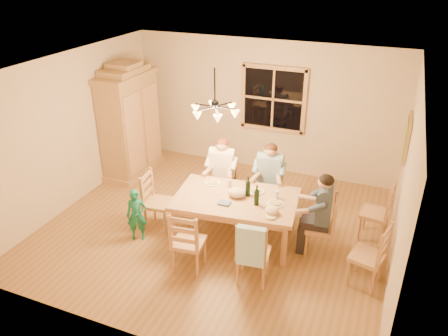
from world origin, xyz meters
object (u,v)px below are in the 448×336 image
at_px(dining_table, 236,203).
at_px(chair_near_left, 189,251).
at_px(chair_near_right, 253,262).
at_px(adult_slate_man, 323,205).
at_px(chandelier, 215,110).
at_px(adult_woman, 222,165).
at_px(wine_bottle_a, 248,186).
at_px(chair_far_right, 268,198).
at_px(chair_spare_back, 373,221).
at_px(wine_bottle_b, 257,195).
at_px(chair_far_left, 222,192).
at_px(chair_end_right, 319,235).
at_px(chair_spare_front, 366,265).
at_px(adult_plaid_man, 270,171).
at_px(chair_end_left, 159,211).
at_px(child, 137,215).
at_px(armoire, 130,124).

height_order(dining_table, chair_near_left, chair_near_left).
relative_size(chair_near_right, adult_slate_man, 1.13).
relative_size(chandelier, adult_slate_man, 0.88).
xyz_separation_m(adult_woman, wine_bottle_a, (0.72, -0.71, 0.08)).
relative_size(dining_table, chair_far_right, 2.03).
bearing_deg(dining_table, chair_near_right, -55.31).
bearing_deg(chair_spare_back, wine_bottle_a, 118.38).
height_order(adult_woman, wine_bottle_b, adult_woman).
bearing_deg(chair_far_left, wine_bottle_a, 128.89).
xyz_separation_m(chair_far_left, adult_woman, (0.00, -0.00, 0.54)).
bearing_deg(adult_slate_man, chair_near_left, 116.57).
distance_m(chair_far_left, chair_near_right, 2.02).
bearing_deg(chandelier, dining_table, -22.12).
height_order(chandelier, chair_end_right, chandelier).
distance_m(chandelier, adult_slate_man, 2.11).
relative_size(wine_bottle_a, chair_spare_back, 0.33).
distance_m(chair_far_right, chair_spare_back, 1.78).
height_order(wine_bottle_a, wine_bottle_b, same).
bearing_deg(adult_woman, chair_spare_front, 149.36).
bearing_deg(chair_near_right, adult_slate_man, 46.74).
bearing_deg(adult_plaid_man, chair_end_left, 27.98).
distance_m(wine_bottle_a, child, 1.82).
xyz_separation_m(chair_near_left, adult_woman, (-0.21, 1.77, 0.54)).
distance_m(adult_plaid_man, wine_bottle_b, 1.02).
xyz_separation_m(chair_far_right, chair_spare_front, (1.78, -1.25, 0.00)).
bearing_deg(adult_plaid_man, wine_bottle_b, 88.85).
distance_m(armoire, chair_end_left, 2.35).
bearing_deg(chair_spare_back, chair_far_left, 97.72).
bearing_deg(chair_end_left, adult_plaid_man, 117.98).
xyz_separation_m(chandelier, chair_far_right, (0.67, 0.76, -1.77)).
bearing_deg(dining_table, chair_end_right, 6.79).
height_order(armoire, child, armoire).
relative_size(dining_table, chair_near_right, 2.03).
distance_m(chair_end_right, chair_spare_front, 0.88).
relative_size(chandelier, chair_far_left, 0.78).
bearing_deg(chair_end_left, chair_near_left, 43.26).
distance_m(chandelier, adult_plaid_man, 1.60).
height_order(chair_far_left, chair_far_right, same).
bearing_deg(wine_bottle_a, chair_far_right, 82.28).
relative_size(chair_near_right, adult_woman, 1.13).
xyz_separation_m(chair_far_right, child, (-1.71, -1.52, 0.14)).
relative_size(chair_far_left, chair_near_left, 1.00).
height_order(chair_end_right, adult_woman, adult_woman).
bearing_deg(wine_bottle_b, armoire, 154.26).
bearing_deg(wine_bottle_b, adult_woman, 135.66).
xyz_separation_m(chandelier, adult_woman, (-0.16, 0.66, -1.24)).
height_order(dining_table, adult_plaid_man, adult_plaid_man).
distance_m(dining_table, chair_far_right, 1.03).
bearing_deg(chair_near_left, wine_bottle_a, 57.45).
distance_m(armoire, adult_plaid_man, 3.15).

